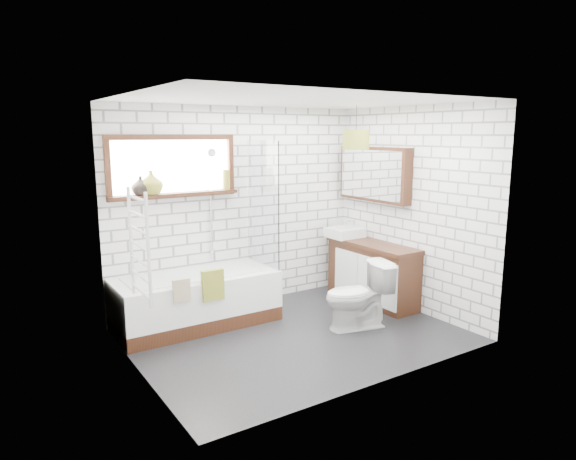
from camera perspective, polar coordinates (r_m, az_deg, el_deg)
floor at (r=5.72m, az=0.90°, el=-11.66°), size 3.40×2.60×0.01m
ceiling at (r=5.31m, az=0.98°, el=14.29°), size 3.40×2.60×0.01m
wall_back at (r=6.48m, az=-5.51°, el=2.47°), size 3.40×0.01×2.50m
wall_front at (r=4.37m, az=10.52°, el=-1.66°), size 3.40×0.01×2.50m
wall_left at (r=4.66m, az=-16.75°, el=-1.18°), size 0.01×2.60×2.50m
wall_right at (r=6.47m, az=13.59°, el=2.20°), size 0.01×2.60×2.50m
window at (r=6.04m, az=-12.61°, el=6.91°), size 1.52×0.16×0.68m
towel_radiator at (r=4.68m, az=-16.19°, el=-1.72°), size 0.06×0.52×1.00m
mirror_cabinet at (r=6.79m, az=9.56°, el=6.13°), size 0.16×1.20×0.70m
shower_riser at (r=6.26m, az=-8.58°, el=3.02°), size 0.02×0.02×1.30m
bathtub at (r=6.02m, az=-10.15°, el=-7.64°), size 1.83×0.81×0.59m
shower_screen at (r=6.17m, az=-2.81°, el=2.94°), size 0.02×0.72×1.50m
towel_green at (r=5.60m, az=-8.37°, el=-6.05°), size 0.25×0.07×0.33m
towel_beige at (r=5.47m, az=-11.76°, el=-6.57°), size 0.19×0.05×0.24m
vanity at (r=6.79m, az=9.33°, el=-4.67°), size 0.44×1.37×0.78m
basin at (r=7.02m, az=6.34°, el=-0.27°), size 0.44×0.39×0.13m
tap at (r=7.10m, az=7.35°, el=0.45°), size 0.04×0.04×0.18m
toilet at (r=5.86m, az=7.75°, el=-7.24°), size 0.59×0.82×0.76m
vase_olive at (r=5.94m, az=-14.95°, el=4.94°), size 0.31×0.31×0.27m
vase_dark at (r=5.91m, az=-16.05°, el=4.57°), size 0.24×0.24×0.21m
bottle at (r=6.29m, az=-6.87°, el=5.39°), size 0.08×0.08×0.24m
pendant at (r=6.16m, az=7.56°, el=9.93°), size 0.31×0.31×0.23m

